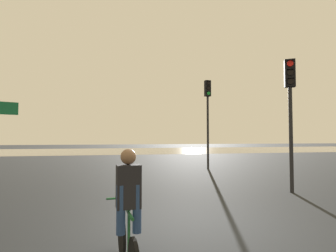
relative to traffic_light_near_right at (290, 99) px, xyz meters
The scene contains 5 objects.
ground_plane 5.69m from the traffic_light_near_right, 147.19° to the right, with size 120.00×120.00×0.00m, color black.
water_strip 27.61m from the traffic_light_near_right, 98.51° to the left, with size 80.00×16.00×0.01m, color gray.
traffic_light_near_right is the anchor object (origin of this frame).
traffic_light_far_right 6.48m from the traffic_light_near_right, 94.02° to the left, with size 0.34×0.36×4.97m.
cyclist 7.10m from the traffic_light_near_right, 142.91° to the right, with size 0.46×1.71×1.62m.
Camera 1 is at (-1.50, -4.86, 1.77)m, focal length 28.00 mm.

